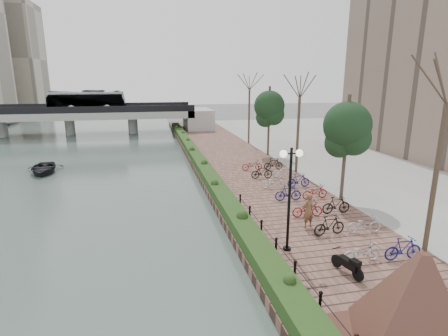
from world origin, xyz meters
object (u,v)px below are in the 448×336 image
object	(u,v)px
lamppost	(290,177)
boat	(43,168)
granite_monument	(417,306)
pedestrian	(308,210)
motorcycle	(347,263)

from	to	relation	value
lamppost	boat	size ratio (longest dim) A/B	1.11
granite_monument	pedestrian	distance (m)	8.68
granite_monument	lamppost	distance (m)	6.81
lamppost	motorcycle	distance (m)	4.03
granite_monument	lamppost	bearing A→B (deg)	98.01
granite_monument	pedestrian	world-z (taller)	granite_monument
pedestrian	boat	xyz separation A→B (m)	(-16.77, 16.57, -0.96)
motorcycle	boat	world-z (taller)	motorcycle
granite_monument	boat	size ratio (longest dim) A/B	1.28
pedestrian	boat	bearing A→B (deg)	-60.54
granite_monument	boat	distance (m)	29.71
lamppost	boat	world-z (taller)	lamppost
granite_monument	boat	xyz separation A→B (m)	(-15.73, 25.16, -1.60)
granite_monument	motorcycle	size ratio (longest dim) A/B	3.83
granite_monument	pedestrian	size ratio (longest dim) A/B	2.91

